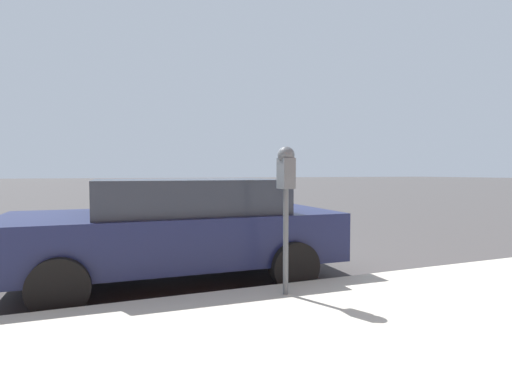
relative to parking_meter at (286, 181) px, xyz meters
The scene contains 3 objects.
ground_plane 3.00m from the parking_meter, 10.84° to the left, with size 220.00×220.00×0.00m, color #3D3A3A.
parking_meter is the anchor object (origin of this frame).
car_navy 1.91m from the parking_meter, 30.15° to the left, with size 2.25×4.45×1.43m.
Camera 1 is at (-6.58, 1.44, 1.52)m, focal length 28.00 mm.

